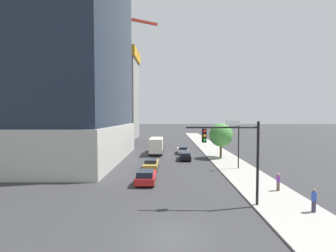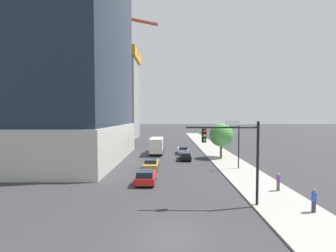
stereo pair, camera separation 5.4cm
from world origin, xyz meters
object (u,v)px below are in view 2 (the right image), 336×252
at_px(car_gold, 151,164).
at_px(traffic_light_pole, 234,147).
at_px(car_white, 183,150).
at_px(pedestrian_blue_shirt, 314,200).
at_px(street_lamp, 239,137).
at_px(pedestrian_purple_shirt, 278,182).
at_px(car_black, 185,156).
at_px(box_truck, 157,145).
at_px(car_red, 146,177).
at_px(street_tree, 221,135).
at_px(construction_building, 113,90).

bearing_deg(car_gold, traffic_light_pole, -59.00).
relative_size(car_white, pedestrian_blue_shirt, 2.59).
distance_m(street_lamp, pedestrian_purple_shirt, 9.60).
relative_size(car_black, box_truck, 0.56).
bearing_deg(car_red, box_truck, 90.00).
distance_m(box_truck, pedestrian_blue_shirt, 28.99).
bearing_deg(traffic_light_pole, car_gold, 121.00).
distance_m(traffic_light_pole, car_red, 10.35).
xyz_separation_m(car_black, car_white, (0.00, 6.28, 0.04)).
distance_m(traffic_light_pole, car_black, 19.38).
xyz_separation_m(street_tree, pedestrian_blue_shirt, (1.77, -21.68, -2.89)).
bearing_deg(street_lamp, car_gold, 179.55).
distance_m(street_tree, pedestrian_blue_shirt, 21.94).
distance_m(street_lamp, street_tree, 8.05).
relative_size(pedestrian_purple_shirt, pedestrian_blue_shirt, 0.96).
bearing_deg(car_red, traffic_light_pole, -38.72).
relative_size(construction_building, box_truck, 4.82).
height_order(street_tree, car_red, street_tree).
xyz_separation_m(traffic_light_pole, box_truck, (-7.47, 24.69, -2.94)).
distance_m(car_white, box_truck, 5.02).
xyz_separation_m(street_tree, car_black, (-6.13, -1.57, -3.24)).
bearing_deg(car_gold, car_white, 68.79).
xyz_separation_m(construction_building, car_black, (21.14, -37.58, -14.83)).
xyz_separation_m(car_black, pedestrian_blue_shirt, (7.90, -20.11, 0.34)).
bearing_deg(traffic_light_pole, car_white, 95.84).
distance_m(street_tree, car_red, 18.41).
relative_size(street_lamp, pedestrian_blue_shirt, 3.75).
relative_size(street_lamp, pedestrian_purple_shirt, 3.89).
xyz_separation_m(car_red, box_truck, (-0.00, 18.70, 0.98)).
height_order(car_red, car_black, car_red).
bearing_deg(construction_building, box_truck, -62.88).
distance_m(construction_building, car_red, 54.96).
height_order(car_red, pedestrian_blue_shirt, pedestrian_blue_shirt).
xyz_separation_m(traffic_light_pole, car_red, (-7.47, 5.99, -3.92)).
height_order(street_tree, car_black, street_tree).
bearing_deg(street_tree, car_red, -127.52).
bearing_deg(box_truck, street_tree, -21.35).
distance_m(car_red, pedestrian_blue_shirt, 14.75).
xyz_separation_m(construction_building, box_truck, (16.23, -31.69, -13.80)).
xyz_separation_m(traffic_light_pole, car_white, (-2.56, 25.08, -3.94)).
bearing_deg(pedestrian_purple_shirt, box_truck, 120.41).
bearing_deg(car_white, traffic_light_pole, -84.16).
bearing_deg(car_red, construction_building, 107.85).
xyz_separation_m(car_gold, box_truck, (-0.00, 12.25, 1.01)).
bearing_deg(traffic_light_pole, car_black, 97.77).
xyz_separation_m(car_white, box_truck, (-4.91, -0.39, 1.00)).
distance_m(traffic_light_pole, pedestrian_blue_shirt, 6.59).
height_order(box_truck, pedestrian_purple_shirt, box_truck).
relative_size(street_lamp, car_black, 1.46).
xyz_separation_m(construction_building, traffic_light_pole, (23.70, -56.38, -10.85)).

